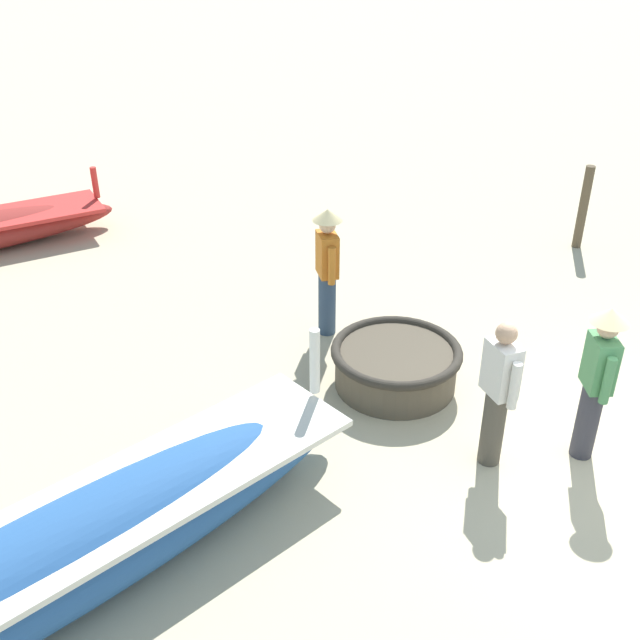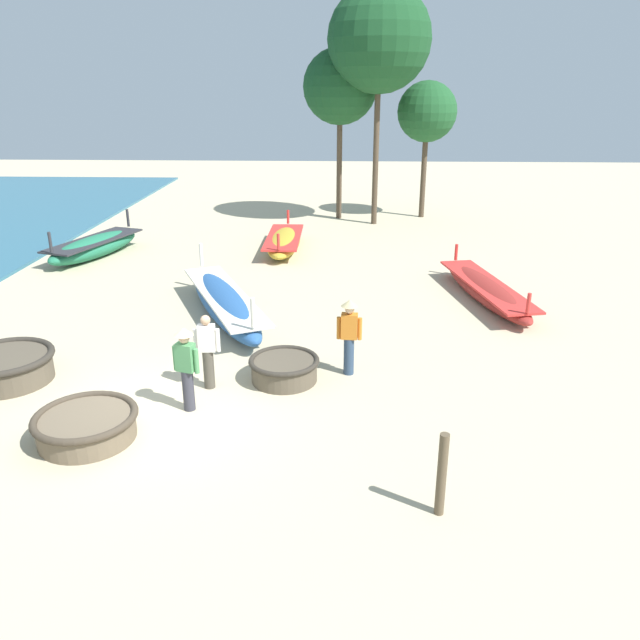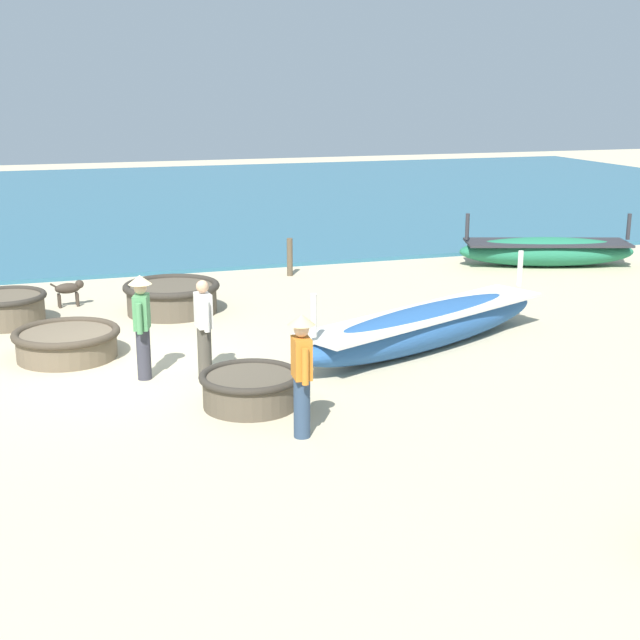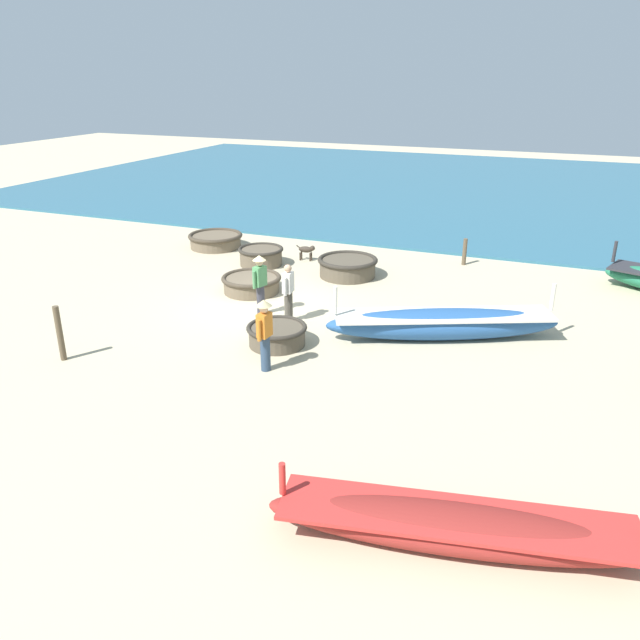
% 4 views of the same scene
% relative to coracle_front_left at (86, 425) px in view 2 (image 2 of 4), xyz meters
% --- Properties ---
extents(ground_plane, '(80.00, 80.00, 0.00)m').
position_rel_coracle_front_left_xyz_m(ground_plane, '(1.00, 0.93, -0.28)').
color(ground_plane, '#C6B793').
extents(coracle_front_left, '(1.80, 1.80, 0.50)m').
position_rel_coracle_front_left_xyz_m(coracle_front_left, '(0.00, 0.00, 0.00)').
color(coracle_front_left, brown).
rests_on(coracle_front_left, ground).
extents(coracle_beside_post, '(1.47, 1.47, 0.50)m').
position_rel_coracle_front_left_xyz_m(coracle_beside_post, '(3.23, 2.42, -0.00)').
color(coracle_beside_post, brown).
rests_on(coracle_beside_post, ground).
extents(coracle_far_right, '(1.94, 1.94, 0.62)m').
position_rel_coracle_front_left_xyz_m(coracle_far_right, '(-2.52, 2.16, 0.06)').
color(coracle_far_right, brown).
rests_on(coracle_far_right, ground).
extents(long_boat_green_hull, '(3.33, 5.71, 1.40)m').
position_rel_coracle_front_left_xyz_m(long_boat_green_hull, '(1.32, 6.05, 0.12)').
color(long_boat_green_hull, '#285693').
rests_on(long_boat_green_hull, ground).
extents(long_boat_red_hull, '(2.00, 5.47, 1.02)m').
position_rel_coracle_front_left_xyz_m(long_boat_red_hull, '(8.50, 7.74, 0.03)').
color(long_boat_red_hull, maroon).
rests_on(long_boat_red_hull, ground).
extents(long_boat_white_hull, '(2.49, 4.57, 1.34)m').
position_rel_coracle_front_left_xyz_m(long_boat_white_hull, '(-4.42, 11.96, 0.11)').
color(long_boat_white_hull, '#237551').
rests_on(long_boat_white_hull, ground).
extents(long_boat_blue_hull, '(1.25, 4.49, 1.09)m').
position_rel_coracle_front_left_xyz_m(long_boat_blue_hull, '(2.21, 13.19, 0.04)').
color(long_boat_blue_hull, gold).
rests_on(long_boat_blue_hull, ground).
extents(fisherman_crouching, '(0.53, 0.24, 1.57)m').
position_rel_coracle_front_left_xyz_m(fisherman_crouching, '(1.73, 2.04, 0.56)').
color(fisherman_crouching, '#4C473D').
rests_on(fisherman_crouching, ground).
extents(fisherman_standing_right, '(0.53, 0.36, 1.67)m').
position_rel_coracle_front_left_xyz_m(fisherman_standing_right, '(4.57, 2.79, 0.68)').
color(fisherman_standing_right, '#2D425B').
rests_on(fisherman_standing_right, ground).
extents(fisherman_hauling, '(0.51, 0.36, 1.67)m').
position_rel_coracle_front_left_xyz_m(fisherman_hauling, '(1.54, 1.11, 0.68)').
color(fisherman_hauling, '#383842').
rests_on(fisherman_hauling, ground).
extents(mooring_post_inland, '(0.14, 0.14, 1.32)m').
position_rel_coracle_front_left_xyz_m(mooring_post_inland, '(5.86, -1.79, 0.38)').
color(mooring_post_inland, brown).
rests_on(mooring_post_inland, ground).
extents(tree_rightmost, '(2.60, 2.60, 5.92)m').
position_rel_coracle_front_left_xyz_m(tree_rightmost, '(7.99, 19.52, 4.31)').
color(tree_rightmost, '#4C3D2D').
rests_on(tree_rightmost, ground).
extents(tree_right_mid, '(3.18, 3.18, 7.25)m').
position_rel_coracle_front_left_xyz_m(tree_right_mid, '(4.18, 19.08, 5.36)').
color(tree_right_mid, '#4C3D2D').
rests_on(tree_right_mid, ground).
extents(tree_center, '(4.18, 4.18, 9.53)m').
position_rel_coracle_front_left_xyz_m(tree_center, '(5.73, 17.94, 7.14)').
color(tree_center, '#4C3D2D').
rests_on(tree_center, ground).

